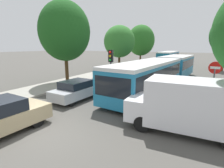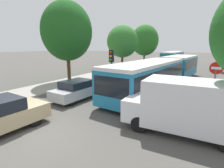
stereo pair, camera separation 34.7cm
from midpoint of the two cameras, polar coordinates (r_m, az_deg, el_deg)
name	(u,v)px [view 2 (the right image)]	position (r m, az deg, el deg)	size (l,w,h in m)	color
ground_plane	(45,134)	(8.24, -19.93, -15.07)	(200.00, 200.00, 0.00)	#4F4C47
kerb_strip_left	(114,71)	(25.52, 0.90, 4.25)	(3.20, 44.89, 0.14)	#9E998E
articulated_bus	(164,71)	(16.78, 17.32, 4.22)	(3.96, 17.29, 2.55)	teal
city_bus_rear	(173,56)	(40.24, 19.51, 8.47)	(2.59, 11.37, 2.44)	teal
queued_car_silver	(77,90)	(12.44, -10.48, -1.81)	(1.86, 3.98, 1.35)	#B7BABF
queued_car_graphite	(114,78)	(16.24, 1.31, 1.87)	(1.97, 4.21, 1.43)	#47474C
queued_car_blue	(134,71)	(20.86, 7.57, 4.16)	(2.01, 4.29, 1.46)	#284799
queued_car_green	(150,67)	(25.81, 12.53, 5.58)	(2.05, 4.38, 1.49)	#236638
white_van	(189,106)	(8.09, 24.98, -6.48)	(5.10, 2.21, 2.31)	silver
traffic_light	(111,62)	(13.07, 0.56, 7.15)	(0.34, 0.37, 3.40)	#56595E
no_entry_sign	(215,79)	(11.57, 31.31, 1.53)	(0.70, 0.08, 2.82)	#56595E
tree_left_mid	(67,33)	(17.66, -13.87, 15.92)	(4.76, 4.76, 7.80)	#51381E
tree_left_far	(122,42)	(26.00, 3.82, 13.65)	(4.48, 4.48, 6.57)	#51381E
tree_left_distant	(145,41)	(34.64, 10.92, 13.58)	(5.10, 5.10, 7.53)	#51381E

